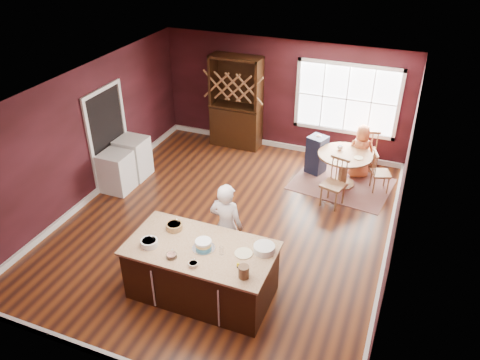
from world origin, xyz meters
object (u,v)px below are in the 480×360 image
(layer_cake, at_px, (203,245))
(chair_east, at_px, (381,172))
(dining_table, at_px, (344,163))
(kitchen_island, at_px, (202,272))
(toddler, at_px, (315,139))
(high_chair, at_px, (317,154))
(hutch, at_px, (236,102))
(seated_woman, at_px, (361,151))
(dryer, at_px, (133,158))
(baker, at_px, (226,226))
(washer, at_px, (117,172))
(chair_north, at_px, (366,149))
(chair_south, at_px, (334,183))

(layer_cake, bearing_deg, chair_east, 62.86)
(dining_table, bearing_deg, kitchen_island, -108.95)
(kitchen_island, bearing_deg, dining_table, 71.05)
(toddler, bearing_deg, high_chair, -17.63)
(kitchen_island, distance_m, hutch, 5.34)
(chair_east, relative_size, seated_woman, 0.74)
(high_chair, distance_m, dryer, 4.10)
(high_chair, bearing_deg, kitchen_island, -80.07)
(seated_woman, bearing_deg, baker, 50.03)
(dining_table, height_order, baker, baker)
(chair_east, distance_m, high_chair, 1.48)
(toddler, bearing_deg, washer, -147.76)
(washer, bearing_deg, kitchen_island, -35.38)
(chair_north, xyz_separation_m, toddler, (-1.10, -0.46, 0.27))
(hutch, bearing_deg, dryer, -123.79)
(baker, distance_m, hutch, 4.59)
(chair_east, distance_m, dryer, 5.38)
(toddler, bearing_deg, chair_north, 22.73)
(layer_cake, distance_m, chair_east, 4.71)
(seated_woman, bearing_deg, chair_south, 60.16)
(kitchen_island, bearing_deg, hutch, 106.20)
(chair_east, distance_m, hutch, 3.84)
(dryer, bearing_deg, toddler, 24.54)
(chair_east, bearing_deg, washer, 91.42)
(chair_south, xyz_separation_m, hutch, (-2.84, 1.85, 0.62))
(chair_north, bearing_deg, toddler, 7.25)
(washer, bearing_deg, layer_cake, -34.91)
(dryer, bearing_deg, dining_table, 16.70)
(dining_table, relative_size, toddler, 4.42)
(chair_east, bearing_deg, high_chair, 59.55)
(chair_north, xyz_separation_m, dryer, (-4.77, -2.14, -0.09))
(layer_cake, height_order, hutch, hutch)
(dryer, bearing_deg, high_chair, 23.79)
(chair_east, bearing_deg, toddler, 59.19)
(chair_south, bearing_deg, chair_north, 92.57)
(chair_south, relative_size, high_chair, 1.12)
(kitchen_island, distance_m, baker, 0.86)
(chair_east, bearing_deg, baker, 128.39)
(chair_south, distance_m, dryer, 4.41)
(kitchen_island, xyz_separation_m, chair_north, (1.76, 4.92, 0.11))
(dining_table, distance_m, chair_east, 0.78)
(baker, distance_m, chair_south, 2.78)
(chair_south, distance_m, chair_north, 1.73)
(dining_table, xyz_separation_m, washer, (-4.43, -1.97, -0.10))
(dining_table, bearing_deg, chair_north, 66.72)
(high_chair, bearing_deg, chair_north, 44.71)
(chair_north, height_order, dryer, chair_north)
(dining_table, height_order, chair_south, chair_south)
(layer_cake, bearing_deg, hutch, 106.76)
(hutch, xyz_separation_m, dryer, (-1.54, -2.30, -0.68))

